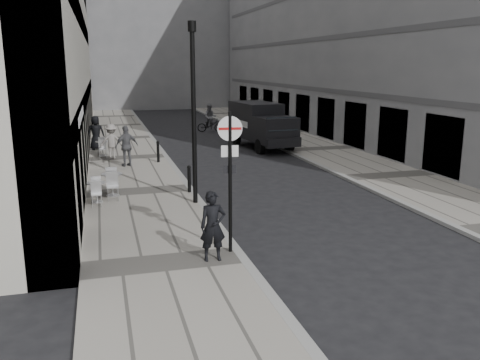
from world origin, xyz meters
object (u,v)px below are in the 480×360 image
at_px(lamppost, 194,105).
at_px(walking_man, 213,226).
at_px(sign_post, 230,164).
at_px(cyclist, 210,121).
at_px(panel_van, 261,123).

bearing_deg(lamppost, walking_man, -95.87).
height_order(walking_man, sign_post, sign_post).
bearing_deg(cyclist, walking_man, -87.42).
bearing_deg(walking_man, cyclist, 80.35).
height_order(lamppost, cyclist, lamppost).
bearing_deg(lamppost, sign_post, -90.00).
bearing_deg(sign_post, cyclist, 85.69).
bearing_deg(sign_post, panel_van, 76.45).
distance_m(walking_man, panel_van, 18.57).
height_order(walking_man, panel_van, panel_van).
height_order(panel_van, cyclist, panel_van).
height_order(lamppost, panel_van, lamppost).
xyz_separation_m(walking_man, cyclist, (5.38, 25.37, -0.20)).
bearing_deg(panel_van, sign_post, -116.99).
height_order(sign_post, cyclist, sign_post).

